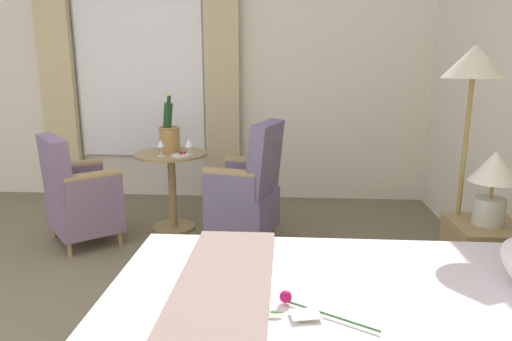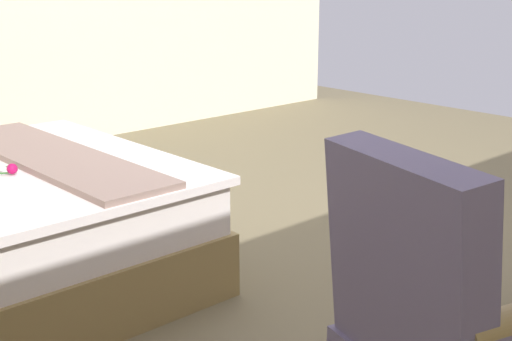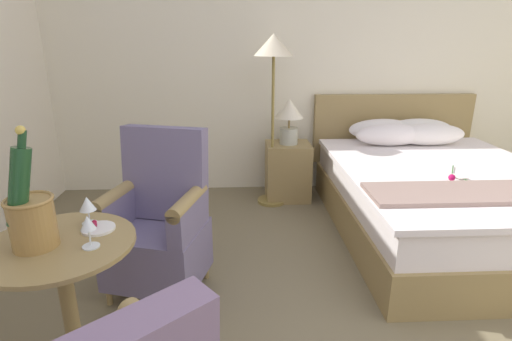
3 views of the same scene
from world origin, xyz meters
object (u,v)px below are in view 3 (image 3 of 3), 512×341
(wine_glass_near_edge, at_px, (87,205))
(nightstand, at_px, (288,171))
(side_table_round, at_px, (68,296))
(wine_glass_near_bucket, at_px, (88,225))
(armchair_by_window, at_px, (159,227))
(bedside_lamp, at_px, (289,116))
(champagne_bucket, at_px, (30,213))
(snack_plate, at_px, (98,228))
(bed, at_px, (434,193))
(floor_lamp_brass, at_px, (273,63))

(wine_glass_near_edge, bearing_deg, nightstand, 59.24)
(side_table_round, height_order, wine_glass_near_bucket, wine_glass_near_bucket)
(nightstand, relative_size, armchair_by_window, 0.55)
(bedside_lamp, bearing_deg, champagne_bucket, -121.28)
(wine_glass_near_bucket, height_order, snack_plate, wine_glass_near_bucket)
(wine_glass_near_bucket, relative_size, wine_glass_near_edge, 1.04)
(bed, xyz_separation_m, bedside_lamp, (-1.14, 0.76, 0.52))
(wine_glass_near_edge, bearing_deg, bedside_lamp, 59.24)
(champagne_bucket, bearing_deg, bed, 30.67)
(bedside_lamp, bearing_deg, wine_glass_near_edge, -120.76)
(champagne_bucket, bearing_deg, nightstand, 58.72)
(wine_glass_near_bucket, bearing_deg, armchair_by_window, 80.59)
(nightstand, bearing_deg, snack_plate, -118.80)
(wine_glass_near_bucket, bearing_deg, wine_glass_near_edge, 109.85)
(snack_plate, bearing_deg, floor_lamp_brass, 63.66)
(bedside_lamp, bearing_deg, side_table_round, -120.09)
(nightstand, bearing_deg, champagne_bucket, -121.28)
(wine_glass_near_bucket, relative_size, armchair_by_window, 0.14)
(side_table_round, relative_size, snack_plate, 4.74)
(floor_lamp_brass, relative_size, armchair_by_window, 1.54)
(bedside_lamp, relative_size, wine_glass_near_bucket, 3.04)
(nightstand, distance_m, armchair_by_window, 1.82)
(bed, distance_m, nightstand, 1.37)
(bed, distance_m, bedside_lamp, 1.46)
(champagne_bucket, distance_m, snack_plate, 0.30)
(wine_glass_near_edge, distance_m, snack_plate, 0.12)
(snack_plate, xyz_separation_m, armchair_by_window, (0.15, 0.59, -0.29))
(champagne_bucket, xyz_separation_m, armchair_by_window, (0.36, 0.74, -0.44))
(side_table_round, distance_m, wine_glass_near_bucket, 0.41)
(nightstand, bearing_deg, floor_lamp_brass, -146.84)
(champagne_bucket, relative_size, snack_plate, 3.43)
(nightstand, height_order, armchair_by_window, armchair_by_window)
(side_table_round, distance_m, armchair_by_window, 0.77)
(snack_plate, bearing_deg, side_table_round, -137.81)
(bed, distance_m, snack_plate, 2.68)
(floor_lamp_brass, bearing_deg, wine_glass_near_edge, -118.43)
(champagne_bucket, height_order, wine_glass_near_edge, champagne_bucket)
(bedside_lamp, height_order, champagne_bucket, champagne_bucket)
(wine_glass_near_bucket, bearing_deg, champagne_bucket, 176.39)
(nightstand, relative_size, wine_glass_near_edge, 4.12)
(bed, distance_m, armchair_by_window, 2.27)
(floor_lamp_brass, relative_size, wine_glass_near_bucket, 11.07)
(nightstand, xyz_separation_m, floor_lamp_brass, (-0.17, -0.11, 1.07))
(bed, relative_size, floor_lamp_brass, 1.40)
(side_table_round, distance_m, wine_glass_near_edge, 0.42)
(wine_glass_near_bucket, bearing_deg, nightstand, 63.45)
(side_table_round, height_order, champagne_bucket, champagne_bucket)
(bedside_lamp, xyz_separation_m, wine_glass_near_bucket, (-1.13, -2.26, -0.03))
(wine_glass_near_bucket, distance_m, wine_glass_near_edge, 0.24)
(champagne_bucket, relative_size, wine_glass_near_edge, 3.74)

